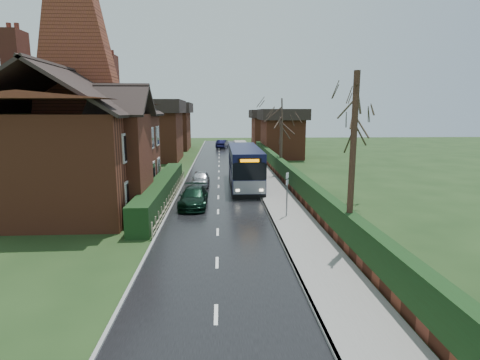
{
  "coord_description": "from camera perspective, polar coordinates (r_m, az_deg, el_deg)",
  "views": [
    {
      "loc": [
        0.18,
        -20.54,
        6.12
      ],
      "look_at": [
        1.43,
        3.15,
        1.8
      ],
      "focal_mm": 28.0,
      "sensor_mm": 36.0,
      "label": 1
    }
  ],
  "objects": [
    {
      "name": "pavement",
      "position": [
        31.4,
        4.49,
        -0.82
      ],
      "size": [
        2.5,
        100.0,
        0.14
      ],
      "primitive_type": "cube",
      "color": "slate",
      "rests_on": "ground"
    },
    {
      "name": "tree_right_near",
      "position": [
        25.99,
        17.12,
        10.49
      ],
      "size": [
        3.97,
        3.97,
        8.57
      ],
      "color": "#382D21",
      "rests_on": "ground"
    },
    {
      "name": "tree_right_far",
      "position": [
        36.12,
        6.35,
        9.78
      ],
      "size": [
        4.03,
        4.03,
        7.79
      ],
      "color": "#382921",
      "rests_on": "ground"
    },
    {
      "name": "car_distant",
      "position": [
        64.24,
        -2.68,
        5.5
      ],
      "size": [
        2.39,
        4.64,
        1.46
      ],
      "primitive_type": "imported",
      "rotation": [
        0.0,
        0.0,
        2.94
      ],
      "color": "black",
      "rests_on": "ground"
    },
    {
      "name": "car_green",
      "position": [
        24.66,
        -7.08,
        -2.62
      ],
      "size": [
        1.84,
        4.38,
        1.26
      ],
      "primitive_type": "imported",
      "rotation": [
        0.0,
        0.0,
        -0.02
      ],
      "color": "black",
      "rests_on": "ground"
    },
    {
      "name": "tree_house_side",
      "position": [
        32.0,
        -20.57,
        13.15
      ],
      "size": [
        4.74,
        4.74,
        10.78
      ],
      "color": "#3D2E24",
      "rests_on": "ground"
    },
    {
      "name": "bus",
      "position": [
        31.44,
        0.7,
        2.04
      ],
      "size": [
        2.46,
        10.59,
        3.21
      ],
      "rotation": [
        0.0,
        0.0,
        0.0
      ],
      "color": "black",
      "rests_on": "ground"
    },
    {
      "name": "brick_house",
      "position": [
        26.89,
        -22.48,
        5.82
      ],
      "size": [
        9.3,
        14.6,
        10.3
      ],
      "color": "brown",
      "rests_on": "ground"
    },
    {
      "name": "ground",
      "position": [
        21.43,
        -3.39,
        -6.29
      ],
      "size": [
        140.0,
        140.0,
        0.0
      ],
      "primitive_type": "plane",
      "color": "#2C451D",
      "rests_on": "ground"
    },
    {
      "name": "car_silver",
      "position": [
        31.61,
        -6.01,
        0.24
      ],
      "size": [
        1.46,
        3.63,
        1.23
      ],
      "primitive_type": "imported",
      "rotation": [
        0.0,
        0.0,
        0.0
      ],
      "color": "#B8B9BD",
      "rests_on": "ground"
    },
    {
      "name": "telegraph_pole",
      "position": [
        16.66,
        16.74,
        2.39
      ],
      "size": [
        0.42,
        0.97,
        7.8
      ],
      "rotation": [
        0.0,
        0.0,
        -0.34
      ],
      "color": "#311F16",
      "rests_on": "ground"
    },
    {
      "name": "kerb_left",
      "position": [
        31.3,
        -8.88,
        -0.98
      ],
      "size": [
        0.12,
        100.0,
        0.1
      ],
      "primitive_type": "cube",
      "color": "gray",
      "rests_on": "ground"
    },
    {
      "name": "front_hedge",
      "position": [
        26.4,
        -11.84,
        -1.52
      ],
      "size": [
        1.2,
        16.0,
        1.6
      ],
      "primitive_type": "cube",
      "color": "black",
      "rests_on": "ground"
    },
    {
      "name": "picket_fence",
      "position": [
        26.37,
        -10.2,
        -2.26
      ],
      "size": [
        0.1,
        16.0,
        0.9
      ],
      "primitive_type": null,
      "color": "gray",
      "rests_on": "ground"
    },
    {
      "name": "bus_stop_sign",
      "position": [
        21.71,
        7.18,
        -1.24
      ],
      "size": [
        0.22,
        0.4,
        2.73
      ],
      "rotation": [
        0.0,
        0.0,
        -0.43
      ],
      "color": "slate",
      "rests_on": "ground"
    },
    {
      "name": "kerb_right",
      "position": [
        31.26,
        2.31,
        -0.84
      ],
      "size": [
        0.12,
        100.0,
        0.14
      ],
      "primitive_type": "cube",
      "color": "gray",
      "rests_on": "ground"
    },
    {
      "name": "right_wall_hedge",
      "position": [
        31.47,
        7.32,
        0.91
      ],
      "size": [
        0.6,
        50.0,
        1.8
      ],
      "color": "brown",
      "rests_on": "ground"
    },
    {
      "name": "road",
      "position": [
        31.14,
        -3.29,
        -1.01
      ],
      "size": [
        6.0,
        100.0,
        0.02
      ],
      "primitive_type": "cube",
      "color": "black",
      "rests_on": "ground"
    }
  ]
}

